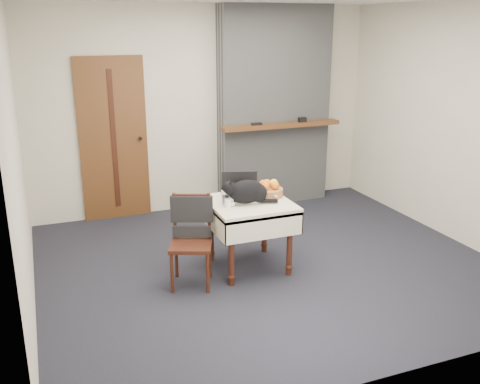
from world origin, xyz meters
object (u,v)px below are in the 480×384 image
object	(u,v)px
door	(113,140)
cat	(247,192)
side_table	(249,212)
pill_bottle	(276,199)
cream_jar	(228,203)
laptop	(240,192)
chair	(191,227)
fruit_basket	(269,190)

from	to	relation	value
door	cat	distance (m)	2.24
side_table	pill_bottle	size ratio (longest dim) A/B	11.97
cream_jar	side_table	bearing A→B (deg)	15.39
side_table	laptop	size ratio (longest dim) A/B	1.82
cat	chair	size ratio (longest dim) A/B	0.63
door	cream_jar	bearing A→B (deg)	-70.18
cream_jar	fruit_basket	size ratio (longest dim) A/B	0.27
side_table	cream_jar	xyz separation A→B (m)	(-0.25, -0.07, 0.15)
door	cream_jar	world-z (taller)	door
laptop	side_table	bearing A→B (deg)	-51.07
door	laptop	bearing A→B (deg)	-63.23
pill_bottle	cream_jar	bearing A→B (deg)	175.43
side_table	fruit_basket	size ratio (longest dim) A/B	2.77
door	cream_jar	distance (m)	2.20
cream_jar	chair	distance (m)	0.41
door	cat	xyz separation A→B (m)	(0.95, -2.02, -0.19)
fruit_basket	chair	world-z (taller)	fruit_basket
side_table	cream_jar	bearing A→B (deg)	-164.61
laptop	pill_bottle	world-z (taller)	laptop
fruit_basket	laptop	bearing A→B (deg)	173.97
door	pill_bottle	xyz separation A→B (m)	(1.22, -2.09, -0.27)
fruit_basket	door	bearing A→B (deg)	123.20
laptop	fruit_basket	xyz separation A→B (m)	(0.30, -0.03, -0.00)
laptop	cat	xyz separation A→B (m)	(0.02, -0.16, 0.05)
side_table	pill_bottle	world-z (taller)	pill_bottle
chair	pill_bottle	bearing A→B (deg)	19.70
pill_bottle	chair	size ratio (longest dim) A/B	0.08
side_table	laptop	xyz separation A→B (m)	(-0.05, 0.13, 0.18)
laptop	cream_jar	xyz separation A→B (m)	(-0.20, -0.19, -0.03)
door	pill_bottle	bearing A→B (deg)	-59.75
side_table	cat	world-z (taller)	cat
cream_jar	chair	xyz separation A→B (m)	(-0.37, -0.01, -0.19)
door	side_table	xyz separation A→B (m)	(0.99, -1.99, -0.41)
cream_jar	chair	world-z (taller)	chair
pill_bottle	cat	bearing A→B (deg)	165.19
cat	chair	distance (m)	0.64
cat	fruit_basket	size ratio (longest dim) A/B	1.91
cat	cream_jar	world-z (taller)	cat
side_table	chair	bearing A→B (deg)	-172.97
laptop	chair	xyz separation A→B (m)	(-0.56, -0.20, -0.22)
side_table	cat	bearing A→B (deg)	-133.54
door	chair	size ratio (longest dim) A/B	2.34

